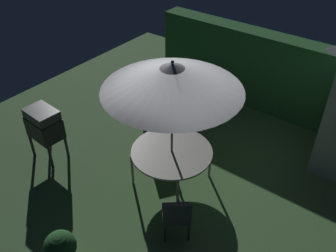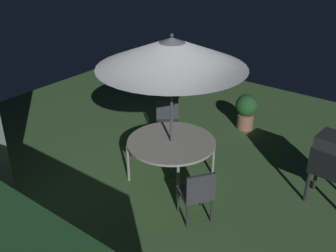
{
  "view_description": "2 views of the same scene",
  "coord_description": "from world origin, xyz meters",
  "px_view_note": "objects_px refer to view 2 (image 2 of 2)",
  "views": [
    {
      "loc": [
        3.03,
        -4.43,
        5.29
      ],
      "look_at": [
        -0.46,
        0.14,
        1.08
      ],
      "focal_mm": 39.54,
      "sensor_mm": 36.0,
      "label": 1
    },
    {
      "loc": [
        -3.82,
        4.76,
        4.1
      ],
      "look_at": [
        -0.08,
        -0.15,
        1.0
      ],
      "focal_mm": 42.37,
      "sensor_mm": 36.0,
      "label": 2
    }
  ],
  "objects_px": {
    "patio_table": "(171,143)",
    "chair_far_side": "(168,119)",
    "chair_near_shed": "(197,192)",
    "patio_umbrella": "(172,53)",
    "potted_plant_by_shed": "(246,110)"
  },
  "relations": [
    {
      "from": "patio_table",
      "to": "potted_plant_by_shed",
      "type": "bearing_deg",
      "value": -92.9
    },
    {
      "from": "patio_table",
      "to": "chair_far_side",
      "type": "xyz_separation_m",
      "value": [
        0.88,
        -1.04,
        -0.18
      ]
    },
    {
      "from": "patio_table",
      "to": "patio_umbrella",
      "type": "xyz_separation_m",
      "value": [
        0.0,
        -0.0,
        1.63
      ]
    },
    {
      "from": "patio_umbrella",
      "to": "chair_near_shed",
      "type": "bearing_deg",
      "value": 145.5
    },
    {
      "from": "patio_table",
      "to": "chair_near_shed",
      "type": "distance_m",
      "value": 1.25
    },
    {
      "from": "chair_near_shed",
      "to": "potted_plant_by_shed",
      "type": "height_order",
      "value": "chair_near_shed"
    },
    {
      "from": "patio_table",
      "to": "chair_near_shed",
      "type": "height_order",
      "value": "chair_near_shed"
    },
    {
      "from": "chair_near_shed",
      "to": "potted_plant_by_shed",
      "type": "bearing_deg",
      "value": -74.99
    },
    {
      "from": "chair_near_shed",
      "to": "patio_umbrella",
      "type": "bearing_deg",
      "value": -34.5
    },
    {
      "from": "potted_plant_by_shed",
      "to": "patio_umbrella",
      "type": "bearing_deg",
      "value": 87.1
    },
    {
      "from": "patio_table",
      "to": "chair_far_side",
      "type": "distance_m",
      "value": 1.37
    },
    {
      "from": "patio_table",
      "to": "potted_plant_by_shed",
      "type": "distance_m",
      "value": 2.62
    },
    {
      "from": "patio_umbrella",
      "to": "chair_far_side",
      "type": "bearing_deg",
      "value": -49.77
    },
    {
      "from": "chair_near_shed",
      "to": "chair_far_side",
      "type": "distance_m",
      "value": 2.57
    },
    {
      "from": "patio_table",
      "to": "chair_far_side",
      "type": "relative_size",
      "value": 1.73
    }
  ]
}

